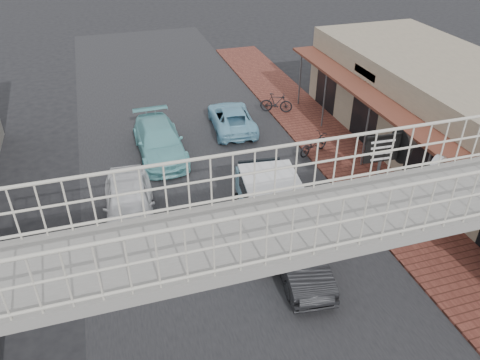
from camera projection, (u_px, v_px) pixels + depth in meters
ground at (247, 276)px, 14.93m from camera, size 120.00×120.00×0.00m
road_strip at (247, 276)px, 14.92m from camera, size 10.00×60.00×0.01m
sidewalk at (377, 191)px, 18.93m from camera, size 3.00×40.00×0.10m
shophouse_row at (465, 122)px, 19.78m from camera, size 7.20×18.00×4.00m
footbridge at (305, 294)px, 9.99m from camera, size 16.40×2.40×6.34m
white_hatchback at (129, 203)px, 16.98m from camera, size 2.03×4.55×1.52m
dark_sedan at (299, 255)px, 14.80m from camera, size 1.79×4.02×1.28m
angkot_curb at (232, 118)px, 23.49m from camera, size 2.33×4.42×1.19m
angkot_far at (159, 141)px, 21.16m from camera, size 2.07×4.92×1.42m
angkot_van at (273, 203)px, 15.97m from camera, size 2.41×4.49×2.11m
motorcycle_near at (314, 144)px, 21.21m from camera, size 1.87×1.31×0.93m
motorcycle_far at (276, 103)px, 25.01m from camera, size 1.77×1.18×1.04m
street_clock at (437, 169)px, 15.51m from camera, size 0.77×0.74×2.98m
arrow_sign at (405, 146)px, 16.17m from camera, size 2.02×1.28×3.46m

